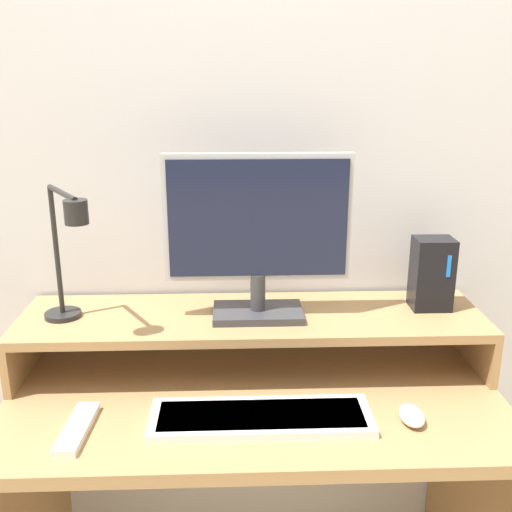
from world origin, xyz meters
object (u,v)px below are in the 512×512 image
at_px(monitor, 258,231).
at_px(keyboard, 261,417).
at_px(router_dock, 432,274).
at_px(mouse, 412,416).
at_px(desk_lamp, 67,253).
at_px(remote_control, 77,428).

bearing_deg(monitor, keyboard, -90.73).
distance_m(monitor, router_dock, 0.45).
bearing_deg(keyboard, mouse, -2.47).
bearing_deg(desk_lamp, mouse, -14.80).
relative_size(monitor, keyboard, 0.93).
bearing_deg(keyboard, monitor, 89.27).
distance_m(desk_lamp, mouse, 0.82).
xyz_separation_m(keyboard, mouse, (0.32, -0.01, 0.00)).
height_order(desk_lamp, mouse, desk_lamp).
height_order(monitor, remote_control, monitor).
xyz_separation_m(desk_lamp, mouse, (0.74, -0.19, -0.31)).
xyz_separation_m(desk_lamp, router_dock, (0.86, 0.09, -0.09)).
bearing_deg(mouse, keyboard, 177.53).
height_order(monitor, mouse, monitor).
height_order(desk_lamp, router_dock, desk_lamp).
distance_m(keyboard, remote_control, 0.38).
xyz_separation_m(router_dock, mouse, (-0.12, -0.29, -0.21)).
xyz_separation_m(monitor, keyboard, (-0.00, -0.24, -0.34)).
height_order(monitor, router_dock, monitor).
xyz_separation_m(router_dock, keyboard, (-0.43, -0.28, -0.22)).
bearing_deg(mouse, monitor, 141.14).
xyz_separation_m(mouse, remote_control, (-0.69, -0.01, -0.01)).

